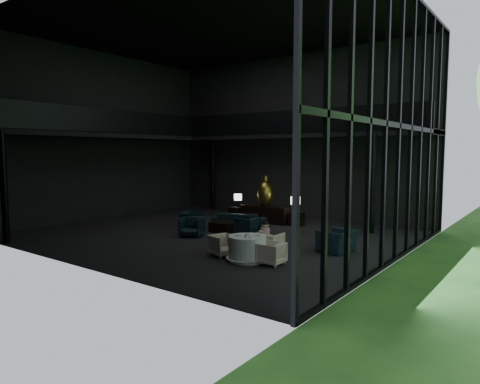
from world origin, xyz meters
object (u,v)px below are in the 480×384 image
Objects in this scene: lounge_armchair_south at (192,225)px; dining_chair_east at (271,253)px; side_table_left at (236,213)px; coffee_table at (224,227)px; lounge_armchair_east at (247,225)px; table_lamp_left at (238,198)px; table_lamp_right at (295,201)px; window_armchair at (337,237)px; side_table_right at (296,219)px; dining_chair_north at (269,242)px; sofa at (239,217)px; bronze_urn at (265,193)px; dining_table at (247,250)px; child at (265,231)px; console at (264,214)px; lounge_armchair_west at (191,219)px; dining_chair_west at (223,245)px.

lounge_armchair_south is 1.36× the size of dining_chair_east.
coffee_table is at bearing -61.30° from side_table_left.
lounge_armchair_east is at bearing 19.83° from lounge_armchair_south.
table_lamp_right is (3.20, -0.05, 0.05)m from table_lamp_left.
coffee_table is at bearing -88.52° from window_armchair.
side_table_right is 0.72× the size of lounge_armchair_east.
side_table_right is at bearing -72.30° from dining_chair_north.
window_armchair is (3.56, -3.65, 0.22)m from side_table_right.
bronze_urn is at bearing -114.69° from sofa.
dining_chair_east reaches higher than side_table_left.
table_lamp_right is at bearing 106.73° from dining_table.
dining_chair_north is at bearing -55.48° from bronze_urn.
dining_chair_east is (4.31, -3.18, 0.12)m from coffee_table.
dining_table is (1.86, -6.29, 0.03)m from side_table_right.
window_armchair is (3.56, -3.54, -0.58)m from table_lamp_right.
bronze_urn is at bearing 119.16° from dining_table.
dining_chair_east is at bearing -46.44° from table_lamp_left.
sofa is 3.78× the size of dining_chair_east.
sofa is (1.52, -1.91, -0.56)m from table_lamp_left.
side_table_left is 7.91m from dining_table.
dining_chair_east reaches higher than side_table_right.
sofa is 5.50m from window_armchair.
side_table_left is 0.67× the size of lounge_armchair_south.
child is at bearing -45.29° from side_table_left.
side_table_left is at bearing 82.52° from lounge_armchair_south.
lounge_armchair_south reaches higher than console.
table_lamp_left is 3.46m from coffee_table.
lounge_armchair_west is (0.01, -3.13, 0.11)m from side_table_left.
lounge_armchair_east is 3.18m from child.
sofa reaches higher than console.
dining_chair_east is at bearing 43.13° from lounge_armchair_east.
window_armchair is at bearing -6.69° from coffee_table.
coffee_table is 1.40× the size of dining_chair_east.
sofa is at bearing -43.47° from child.
side_table_right is 6.30m from dining_chair_west.
bronze_urn is at bearing -1.28° from table_lamp_left.
console is 0.97× the size of sofa.
lounge_armchair_east reaches higher than side_table_left.
lounge_armchair_south is (-2.01, -4.46, -0.65)m from table_lamp_right.
dining_chair_west is at bearing 177.09° from dining_table.
lounge_armchair_south is at bearing -114.28° from table_lamp_right.
child reaches higher than dining_chair_north.
side_table_right is at bearing 3.69° from side_table_left.
side_table_right is 0.65× the size of coffee_table.
side_table_right is (3.20, 0.05, -0.75)m from table_lamp_left.
dining_table reaches higher than dining_chair_west.
window_armchair is at bearing 157.97° from dining_chair_east.
dining_chair_west is (4.08, -6.18, -0.70)m from table_lamp_left.
dining_chair_north is (2.41, -2.17, -0.00)m from lounge_armchair_east.
sofa reaches higher than lounge_armchair_east.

